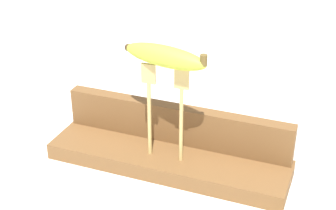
{
  "coord_description": "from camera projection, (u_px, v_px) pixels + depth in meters",
  "views": [
    {
      "loc": [
        0.29,
        -0.74,
        0.54
      ],
      "look_at": [
        0.0,
        0.0,
        0.13
      ],
      "focal_mm": 53.99,
      "sensor_mm": 36.0,
      "label": 1
    }
  ],
  "objects": [
    {
      "name": "ground_plane",
      "position": [
        168.0,
        166.0,
        0.95
      ],
      "size": [
        3.0,
        3.0,
        0.0
      ],
      "primitive_type": "plane",
      "color": "white"
    },
    {
      "name": "fork_stand_center",
      "position": [
        165.0,
        105.0,
        0.88
      ],
      "size": [
        0.09,
        0.01,
        0.18
      ],
      "color": "tan",
      "rests_on": "wooden_board"
    },
    {
      "name": "banana_raised_center",
      "position": [
        165.0,
        56.0,
        0.83
      ],
      "size": [
        0.16,
        0.07,
        0.04
      ],
      "color": "#B2C138",
      "rests_on": "fork_stand_center"
    },
    {
      "name": "wooden_board",
      "position": [
        168.0,
        160.0,
        0.95
      ],
      "size": [
        0.45,
        0.12,
        0.03
      ],
      "primitive_type": "cube",
      "color": "brown",
      "rests_on": "ground"
    },
    {
      "name": "board_backstop",
      "position": [
        177.0,
        124.0,
        0.96
      ],
      "size": [
        0.44,
        0.03,
        0.07
      ],
      "primitive_type": "cube",
      "color": "brown",
      "rests_on": "wooden_board"
    }
  ]
}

